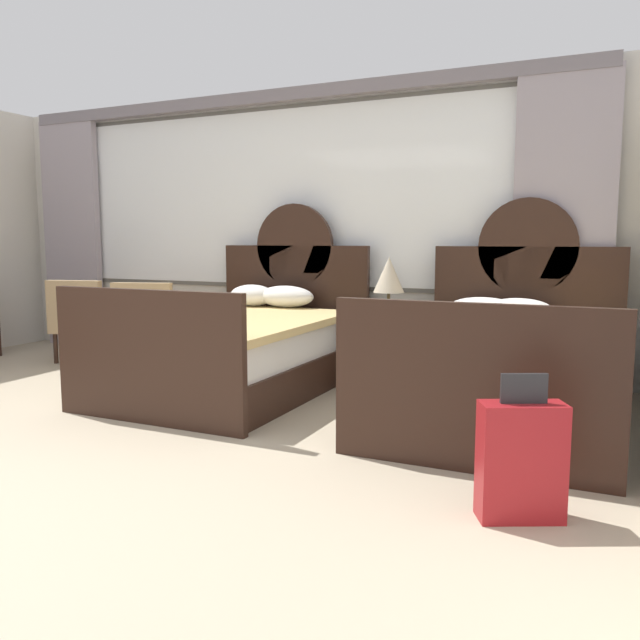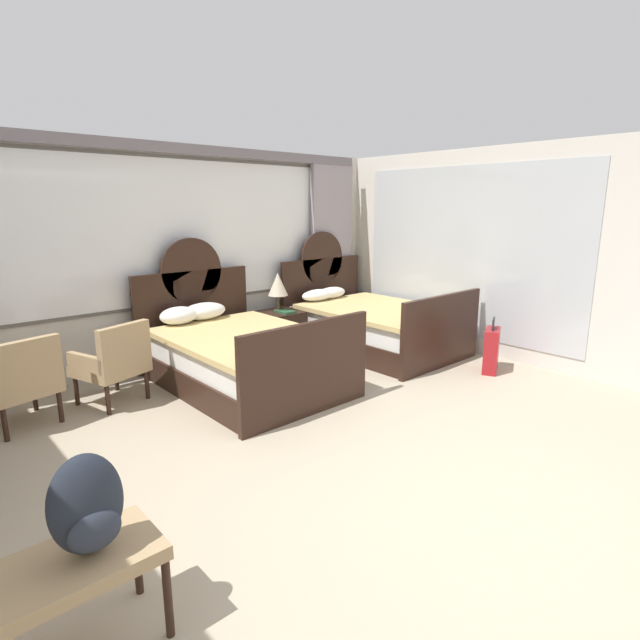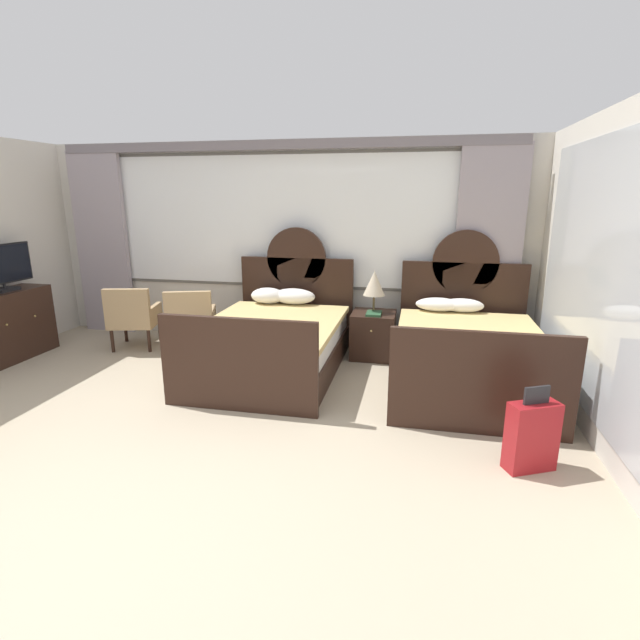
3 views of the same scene
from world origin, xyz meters
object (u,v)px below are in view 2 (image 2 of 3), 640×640
Objects in this scene: nightstand_between_beds at (280,332)px; table_lamp_on_nightstand at (278,285)px; bed_near_window at (240,354)px; armchair_by_window_left at (115,361)px; book_on_nightstand at (285,312)px; backpack_on_bench at (87,507)px; luggage_bench at (64,575)px; suitcase_on_floor at (491,350)px; bed_near_mirror at (372,325)px; armchair_by_window_centre at (20,380)px.

table_lamp_on_nightstand reaches higher than nightstand_between_beds.
armchair_by_window_left is (-1.24, 0.37, 0.10)m from bed_near_window.
backpack_on_bench is at bearing -138.63° from book_on_nightstand.
luggage_bench is 1.20× the size of suitcase_on_floor.
armchair_by_window_left is at bearing 163.15° from bed_near_window.
book_on_nightstand is at bearing 40.33° from luggage_bench.
luggage_bench is (-3.55, -3.16, -0.51)m from table_lamp_on_nightstand.
book_on_nightstand is 2.35m from armchair_by_window_left.
table_lamp_on_nightstand is at bearing 121.01° from suitcase_on_floor.
backpack_on_bench is 0.69× the size of suitcase_on_floor.
table_lamp_on_nightstand is (-1.09, 0.72, 0.59)m from bed_near_mirror.
backpack_on_bench is (-3.44, -3.15, 0.42)m from nightstand_between_beds.
suitcase_on_floor is at bearing 9.16° from luggage_bench.
bed_near_mirror is (2.17, -0.01, -0.00)m from bed_near_window.
armchair_by_window_centre is 1.83× the size of backpack_on_bench.
armchair_by_window_left is at bearing 66.35° from luggage_bench.
nightstand_between_beds is 2.35m from armchair_by_window_left.
backpack_on_bench reaches higher than luggage_bench.
backpack_on_bench is 4.94m from suitcase_on_floor.
backpack_on_bench reaches higher than armchair_by_window_left.
luggage_bench is at bearing 175.02° from backpack_on_bench.
luggage_bench is (-3.56, -3.14, 0.14)m from nightstand_between_beds.
table_lamp_on_nightstand is 3.20m from armchair_by_window_centre.
bed_near_window reaches higher than backpack_on_bench.
armchair_by_window_centre is at bearing 169.78° from bed_near_window.
nightstand_between_beds is (-1.08, 0.70, -0.06)m from bed_near_mirror.
bed_near_window is 4.30× the size of table_lamp_on_nightstand.
armchair_by_window_centre is 1.06× the size of luggage_bench.
bed_near_mirror is at bearing 27.72° from luggage_bench.
armchair_by_window_left is 3.08m from luggage_bench.
bed_near_window is at bearing 179.78° from bed_near_mirror.
nightstand_between_beds reaches higher than luggage_bench.
bed_near_window is 3.48m from luggage_bench.
nightstand_between_beds is 2.73m from suitcase_on_floor.
book_on_nightstand is 4.60m from backpack_on_bench.
bed_near_mirror is at bearing -6.42° from armchair_by_window_left.
bed_near_mirror is 5.24m from luggage_bench.
armchair_by_window_centre reaches higher than book_on_nightstand.
bed_near_window is 3.42m from backpack_on_bench.
backpack_on_bench is at bearing -137.55° from nightstand_between_beds.
armchair_by_window_centre is at bearing 81.84° from luggage_bench.
bed_near_window reaches higher than armchair_by_window_left.
armchair_by_window_left is at bearing -174.85° from book_on_nightstand.
armchair_by_window_left is 1.00× the size of armchair_by_window_centre.
armchair_by_window_centre is (-4.24, 0.38, 0.11)m from bed_near_mirror.
book_on_nightstand is at bearing 150.95° from bed_near_mirror.
book_on_nightstand is at bearing 5.15° from armchair_by_window_left.
table_lamp_on_nightstand is (-0.01, 0.02, 0.65)m from nightstand_between_beds.
armchair_by_window_centre is at bearing -173.85° from table_lamp_on_nightstand.
backpack_on_bench is (-3.44, -3.17, -0.23)m from table_lamp_on_nightstand.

